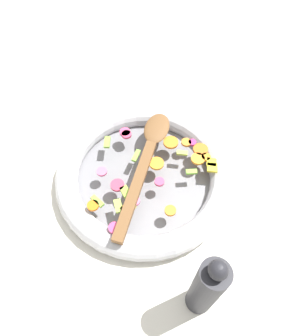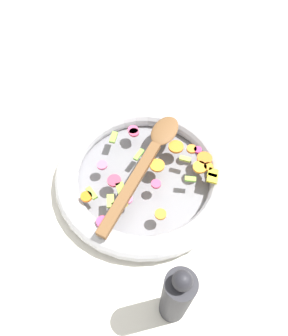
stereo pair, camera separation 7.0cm
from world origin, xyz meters
TOP-DOWN VIEW (x-y plane):
  - ground_plane at (0.00, 0.00)m, footprint 4.00×4.00m
  - skillet at (0.00, 0.00)m, footprint 0.39×0.39m
  - chopped_vegetables at (-0.02, 0.01)m, footprint 0.29×0.26m
  - wooden_spoon at (-0.01, -0.02)m, footprint 0.17×0.32m
  - pepper_mill at (-0.07, 0.27)m, footprint 0.05×0.05m

SIDE VIEW (x-z plane):
  - ground_plane at x=0.00m, z-range 0.00..0.00m
  - skillet at x=0.00m, z-range 0.00..0.05m
  - chopped_vegetables at x=-0.02m, z-range 0.05..0.06m
  - wooden_spoon at x=-0.01m, z-range 0.06..0.07m
  - pepper_mill at x=-0.07m, z-range -0.01..0.20m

